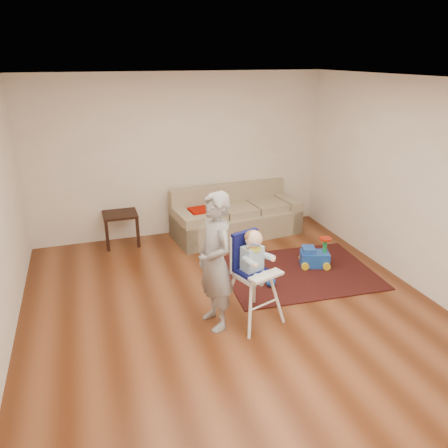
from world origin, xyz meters
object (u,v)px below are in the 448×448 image
object	(u,v)px
sofa	(236,212)
side_table	(121,228)
ride_on_toy	(315,252)
high_chair	(253,278)
toy_ball	(271,282)
adult	(215,262)

from	to	relation	value
sofa	side_table	size ratio (longest dim) A/B	4.12
ride_on_toy	side_table	bearing A→B (deg)	165.18
side_table	high_chair	xyz separation A→B (m)	(1.22, -2.77, 0.28)
high_chair	toy_ball	bearing A→B (deg)	31.80
sofa	toy_ball	world-z (taller)	sofa
side_table	ride_on_toy	world-z (taller)	side_table
ride_on_toy	toy_ball	bearing A→B (deg)	-137.62
sofa	high_chair	bearing A→B (deg)	-112.12
side_table	toy_ball	distance (m)	2.76
ride_on_toy	high_chair	bearing A→B (deg)	-124.92
ride_on_toy	toy_ball	distance (m)	0.96
ride_on_toy	toy_ball	xyz separation A→B (m)	(-0.87, -0.38, -0.15)
high_chair	adult	size ratio (longest dim) A/B	0.72
ride_on_toy	toy_ball	size ratio (longest dim) A/B	3.23
ride_on_toy	high_chair	world-z (taller)	high_chair
sofa	adult	distance (m)	2.76
side_table	high_chair	world-z (taller)	high_chair
high_chair	side_table	bearing A→B (deg)	95.00
adult	toy_ball	bearing A→B (deg)	112.04
toy_ball	adult	distance (m)	1.33
side_table	ride_on_toy	distance (m)	3.15
sofa	ride_on_toy	world-z (taller)	sofa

